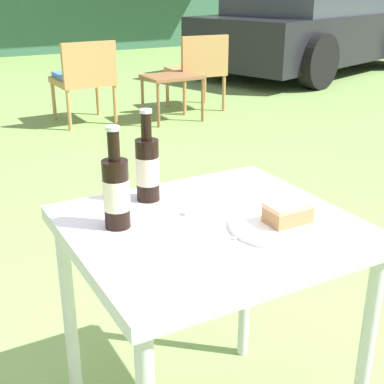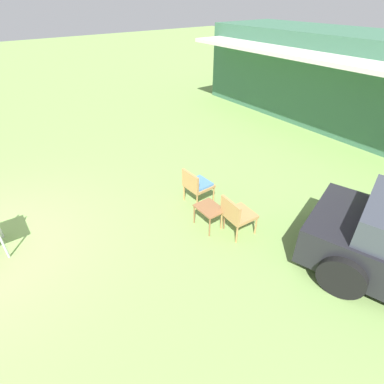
% 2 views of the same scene
% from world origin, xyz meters
% --- Properties ---
extents(parked_car, '(4.33, 2.84, 1.34)m').
position_xyz_m(parked_car, '(5.05, 5.49, 0.66)').
color(parked_car, black).
rests_on(parked_car, ground_plane).
extents(wicker_chair_cushioned, '(0.54, 0.54, 0.80)m').
position_xyz_m(wicker_chair_cushioned, '(0.95, 3.99, 0.47)').
color(wicker_chair_cushioned, '#B2844C').
rests_on(wicker_chair_cushioned, ground_plane).
extents(wicker_chair_plain, '(0.56, 0.56, 0.80)m').
position_xyz_m(wicker_chair_plain, '(2.21, 3.96, 0.47)').
color(wicker_chair_plain, '#B2844C').
rests_on(wicker_chair_plain, ground_plane).
extents(garden_side_table, '(0.54, 0.42, 0.46)m').
position_xyz_m(garden_side_table, '(1.76, 3.68, 0.40)').
color(garden_side_table, brown).
rests_on(garden_side_table, ground_plane).
extents(patio_table, '(0.72, 0.65, 0.73)m').
position_xyz_m(patio_table, '(0.00, 0.00, 0.64)').
color(patio_table, silver).
rests_on(patio_table, ground_plane).
extents(cake_on_plate, '(0.25, 0.25, 0.06)m').
position_xyz_m(cake_on_plate, '(0.14, -0.11, 0.75)').
color(cake_on_plate, white).
rests_on(cake_on_plate, patio_table).
extents(cola_bottle_near, '(0.07, 0.07, 0.26)m').
position_xyz_m(cola_bottle_near, '(-0.08, 0.22, 0.83)').
color(cola_bottle_near, black).
rests_on(cola_bottle_near, patio_table).
extents(cola_bottle_far, '(0.07, 0.07, 0.26)m').
position_xyz_m(cola_bottle_far, '(-0.22, 0.09, 0.83)').
color(cola_bottle_far, black).
rests_on(cola_bottle_far, patio_table).
extents(fork, '(0.18, 0.05, 0.01)m').
position_xyz_m(fork, '(0.08, -0.10, 0.74)').
color(fork, silver).
rests_on(fork, patio_table).
extents(loose_bottle_cap, '(0.03, 0.03, 0.01)m').
position_xyz_m(loose_bottle_cap, '(-0.03, 0.07, 0.74)').
color(loose_bottle_cap, silver).
rests_on(loose_bottle_cap, patio_table).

